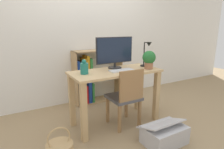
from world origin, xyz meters
TOP-DOWN VIEW (x-y plane):
  - ground_plane at (0.00, 0.00)m, footprint 10.00×10.00m
  - wall_back at (0.00, 1.07)m, footprint 8.00×0.05m
  - desk at (0.00, 0.00)m, footprint 1.24×0.55m
  - monitor at (0.07, 0.15)m, footprint 0.58×0.19m
  - keyboard at (0.06, -0.06)m, footprint 0.34×0.15m
  - vase at (-0.44, 0.03)m, footprint 0.10×0.10m
  - desk_lamp at (0.52, -0.02)m, footprint 0.10×0.19m
  - potted_plant at (0.47, -0.13)m, footprint 0.19×0.19m
  - chair at (0.06, -0.17)m, footprint 0.40×0.40m
  - bookshelf at (-0.02, 0.90)m, footprint 0.91×0.28m
  - basket at (-0.90, -0.35)m, footprint 0.29×0.29m
  - storage_box at (0.24, -0.73)m, footprint 0.51×0.39m

SIDE VIEW (x-z plane):
  - ground_plane at x=0.00m, z-range 0.00..0.00m
  - basket at x=-0.90m, z-range -0.09..0.26m
  - storage_box at x=0.24m, z-range -0.03..0.26m
  - bookshelf at x=-0.02m, z-range -0.04..0.91m
  - chair at x=0.06m, z-range 0.04..0.86m
  - desk at x=0.00m, z-range 0.21..0.99m
  - keyboard at x=0.06m, z-range 0.77..0.79m
  - vase at x=-0.44m, z-range 0.76..0.95m
  - potted_plant at x=0.47m, z-range 0.79..1.05m
  - desk_lamp at x=0.52m, z-range 0.81..1.18m
  - monitor at x=0.07m, z-range 0.80..1.24m
  - wall_back at x=0.00m, z-range 0.00..2.60m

